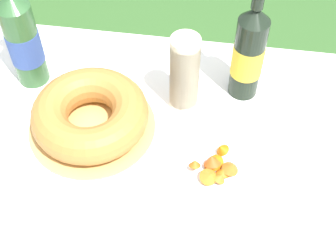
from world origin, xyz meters
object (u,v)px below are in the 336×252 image
(cup_stack, at_px, (184,74))
(snack_plate_near, at_px, (212,169))
(bundt_cake, at_px, (90,115))
(cider_bottle_green, at_px, (23,40))
(juice_bottle_red, at_px, (249,53))

(cup_stack, bearing_deg, snack_plate_near, -65.44)
(bundt_cake, xyz_separation_m, cup_stack, (0.21, 0.11, 0.06))
(cup_stack, distance_m, cider_bottle_green, 0.41)
(cup_stack, height_order, cider_bottle_green, cider_bottle_green)
(bundt_cake, relative_size, cider_bottle_green, 0.89)
(bundt_cake, relative_size, snack_plate_near, 1.60)
(cup_stack, xyz_separation_m, juice_bottle_red, (0.15, 0.07, 0.03))
(cider_bottle_green, xyz_separation_m, snack_plate_near, (0.50, -0.23, -0.12))
(juice_bottle_red, bearing_deg, bundt_cake, -153.28)
(cup_stack, xyz_separation_m, snack_plate_near, (0.09, -0.20, -0.09))
(cider_bottle_green, distance_m, juice_bottle_red, 0.56)
(bundt_cake, distance_m, cup_stack, 0.25)
(snack_plate_near, bearing_deg, bundt_cake, 163.61)
(juice_bottle_red, relative_size, snack_plate_near, 1.77)
(cider_bottle_green, relative_size, juice_bottle_red, 1.01)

